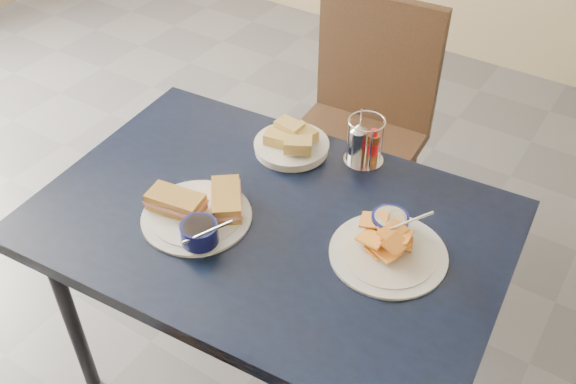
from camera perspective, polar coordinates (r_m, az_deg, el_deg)
The scene contains 6 objects.
dining_table at distance 1.64m, azimuth -1.64°, elevation -4.09°, with size 1.21×0.86×0.75m.
chair_far at distance 2.33m, azimuth 6.77°, elevation 6.79°, with size 0.48×0.46×0.95m.
sandwich_plate at distance 1.59m, azimuth -7.89°, elevation -1.77°, with size 0.30×0.28×0.12m.
plantain_plate at distance 1.52m, azimuth 8.92°, elevation -4.41°, with size 0.28×0.28×0.12m.
bread_basket at distance 1.79m, azimuth 0.34°, elevation 4.39°, with size 0.21×0.21×0.07m.
condiment_caddy at distance 1.75m, azimuth 6.73°, elevation 4.32°, with size 0.11×0.11×0.14m.
Camera 1 is at (0.75, -0.86, 1.84)m, focal length 40.00 mm.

